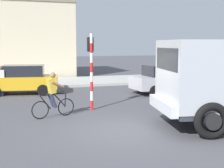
# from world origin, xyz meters

# --- Properties ---
(ground_plane) EXTENTS (120.00, 120.00, 0.00)m
(ground_plane) POSITION_xyz_m (0.00, 0.00, 0.00)
(ground_plane) COLOR #4C4C51
(sidewalk_far) EXTENTS (80.00, 5.00, 0.16)m
(sidewalk_far) POSITION_xyz_m (0.00, 13.04, 0.08)
(sidewalk_far) COLOR #ADADA8
(sidewalk_far) RESTS_ON ground
(cyclist) EXTENTS (1.68, 0.61, 1.72)m
(cyclist) POSITION_xyz_m (-1.91, 2.65, 0.86)
(cyclist) COLOR black
(cyclist) RESTS_ON ground
(traffic_light_pole) EXTENTS (0.24, 0.43, 3.20)m
(traffic_light_pole) POSITION_xyz_m (-0.16, 3.58, 2.07)
(traffic_light_pole) COLOR red
(traffic_light_pole) RESTS_ON ground
(car_white_mid) EXTENTS (4.06, 1.98, 1.60)m
(car_white_mid) POSITION_xyz_m (5.02, 6.53, 0.82)
(car_white_mid) COLOR #B7B7BC
(car_white_mid) RESTS_ON ground
(car_far_side) EXTENTS (4.24, 2.40, 1.60)m
(car_far_side) POSITION_xyz_m (-2.72, 8.96, 0.82)
(car_far_side) COLOR gold
(car_far_side) RESTS_ON ground
(pedestrian_near_kerb) EXTENTS (0.34, 0.22, 1.62)m
(pedestrian_near_kerb) POSITION_xyz_m (-3.79, 8.41, 0.85)
(pedestrian_near_kerb) COLOR #2D334C
(pedestrian_near_kerb) RESTS_ON ground
(building_mid_block) EXTENTS (7.50, 7.59, 6.21)m
(building_mid_block) POSITION_xyz_m (-1.74, 19.61, 3.11)
(building_mid_block) COLOR beige
(building_mid_block) RESTS_ON ground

